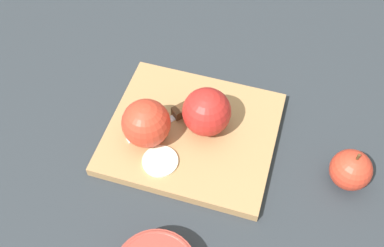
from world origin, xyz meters
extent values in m
plane|color=#282D33|center=(0.00, 0.00, 0.00)|extent=(4.00, 4.00, 0.00)
cube|color=#A37A4C|center=(0.00, 0.00, 0.01)|extent=(0.34, 0.31, 0.02)
sphere|color=red|center=(-0.02, -0.02, 0.06)|extent=(0.09, 0.09, 0.09)
cylinder|color=#EFE5C6|center=(-0.03, -0.02, 0.06)|extent=(0.04, 0.07, 0.08)
sphere|color=red|center=(0.07, 0.05, 0.06)|extent=(0.09, 0.09, 0.09)
cylinder|color=#EFE5C6|center=(0.06, 0.05, 0.06)|extent=(0.04, 0.07, 0.08)
cube|color=silver|center=(0.07, 0.03, 0.02)|extent=(0.06, 0.09, 0.00)
cube|color=#472D19|center=(0.03, -0.04, 0.03)|extent=(0.05, 0.06, 0.02)
cylinder|color=#EFE5C6|center=(0.02, 0.09, 0.02)|extent=(0.06, 0.06, 0.01)
sphere|color=red|center=(-0.28, -0.03, 0.04)|extent=(0.07, 0.07, 0.07)
cylinder|color=#4C3319|center=(-0.28, -0.03, 0.08)|extent=(0.01, 0.00, 0.01)
camera|label=1|loc=(-0.20, 0.43, 0.69)|focal=42.00mm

